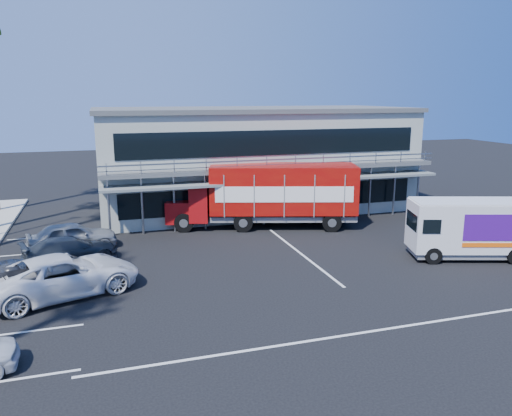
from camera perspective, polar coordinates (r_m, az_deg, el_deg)
name	(u,v)px	position (r m, az deg, el deg)	size (l,w,h in m)	color
ground	(285,277)	(23.18, 3.37, -7.87)	(120.00, 120.00, 0.00)	black
building	(253,158)	(37.08, -0.36, 5.78)	(22.40, 12.00, 7.30)	#9FA597
red_truck	(270,193)	(31.25, 1.61, 1.71)	(12.00, 5.94, 3.95)	maroon
white_van	(472,228)	(27.56, 23.45, -2.10)	(6.51, 3.87, 3.01)	silver
parked_car_b	(20,279)	(23.00, -25.33, -7.40)	(1.52, 4.34, 1.43)	black
parked_car_c	(64,275)	(22.37, -21.09, -7.19)	(2.83, 6.13, 1.70)	white
parked_car_d	(70,250)	(26.48, -20.46, -4.52)	(1.85, 4.55, 1.32)	#272D35
parked_car_e	(72,236)	(28.50, -20.27, -3.05)	(1.85, 4.59, 1.56)	gray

